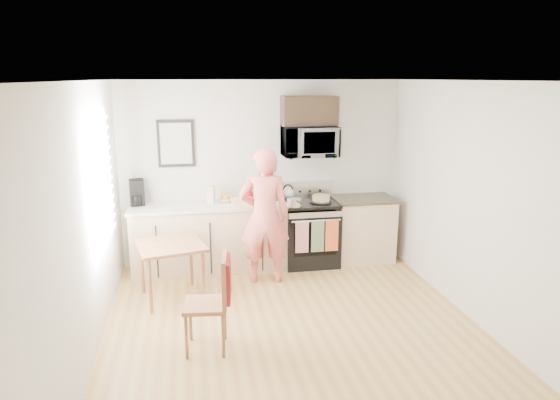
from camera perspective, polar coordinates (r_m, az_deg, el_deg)
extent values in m
plane|color=#A5753F|center=(5.46, 1.80, -14.95)|extent=(4.60, 4.60, 0.00)
cube|color=silver|center=(7.17, -1.99, 3.16)|extent=(4.00, 0.04, 2.60)
cube|color=silver|center=(2.91, 11.83, -13.71)|extent=(4.00, 0.04, 2.60)
cube|color=silver|center=(4.96, -21.34, -2.70)|extent=(0.04, 4.60, 2.60)
cube|color=silver|center=(5.72, 21.88, -0.61)|extent=(0.04, 4.60, 2.60)
cube|color=white|center=(4.79, 2.04, 13.48)|extent=(4.00, 4.60, 0.04)
cube|color=white|center=(5.66, -19.91, 2.01)|extent=(0.02, 1.40, 1.50)
cube|color=white|center=(5.66, -19.81, 2.02)|extent=(0.01, 1.30, 1.40)
cube|color=tan|center=(7.03, -8.06, -4.37)|extent=(2.10, 0.60, 0.90)
cube|color=beige|center=(6.89, -8.19, -0.66)|extent=(2.14, 0.64, 0.04)
cube|color=tan|center=(7.44, 9.39, -3.39)|extent=(0.84, 0.60, 0.90)
cube|color=black|center=(7.31, 9.54, 0.13)|extent=(0.88, 0.64, 0.04)
cube|color=black|center=(7.21, 3.42, -4.31)|extent=(0.76, 0.65, 0.77)
cube|color=black|center=(6.90, 4.05, -4.60)|extent=(0.61, 0.02, 0.45)
cube|color=#BCBCC1|center=(6.81, 4.10, -1.96)|extent=(0.74, 0.02, 0.14)
cylinder|color=#BCBCC1|center=(6.77, 4.19, -2.39)|extent=(0.68, 0.02, 0.02)
cube|color=black|center=(7.07, 3.48, -0.35)|extent=(0.76, 0.65, 0.04)
cube|color=#BCBCC1|center=(7.29, 2.99, 1.24)|extent=(0.76, 0.08, 0.24)
cube|color=silver|center=(6.79, 2.53, -4.28)|extent=(0.18, 0.02, 0.44)
cube|color=#5B774F|center=(6.84, 4.33, -4.17)|extent=(0.18, 0.02, 0.44)
cube|color=#C73F1D|center=(6.89, 5.94, -4.06)|extent=(0.18, 0.02, 0.44)
imported|color=#BCBCC1|center=(7.01, 3.38, 6.69)|extent=(0.76, 0.51, 0.42)
cube|color=black|center=(7.01, 3.34, 10.15)|extent=(0.76, 0.35, 0.40)
cube|color=black|center=(7.01, -11.80, 6.35)|extent=(0.50, 0.03, 0.65)
cube|color=#A4A9A0|center=(6.99, -11.81, 6.33)|extent=(0.42, 0.01, 0.56)
cube|color=red|center=(7.17, -1.58, 3.15)|extent=(0.20, 0.02, 0.20)
imported|color=#DC3E3C|center=(6.43, -1.78, -1.85)|extent=(0.69, 0.50, 1.78)
cube|color=brown|center=(6.10, -12.41, -5.08)|extent=(0.75, 0.75, 0.04)
cylinder|color=brown|center=(5.90, -14.61, -9.56)|extent=(0.04, 0.04, 0.66)
cylinder|color=brown|center=(6.01, -8.72, -8.82)|extent=(0.04, 0.04, 0.66)
cylinder|color=brown|center=(6.47, -15.49, -7.49)|extent=(0.04, 0.04, 0.66)
cylinder|color=brown|center=(6.57, -10.12, -6.86)|extent=(0.04, 0.04, 0.66)
cube|color=brown|center=(5.02, -8.53, -11.77)|extent=(0.45, 0.45, 0.04)
cube|color=brown|center=(4.90, -6.34, -9.07)|extent=(0.09, 0.41, 0.49)
cube|color=#621410|center=(4.90, -6.04, -8.95)|extent=(0.10, 0.37, 0.41)
cylinder|color=brown|center=(5.00, -10.65, -15.17)|extent=(0.03, 0.03, 0.45)
cylinder|color=brown|center=(4.97, -6.51, -15.20)|extent=(0.03, 0.03, 0.45)
cylinder|color=brown|center=(5.30, -10.20, -13.35)|extent=(0.03, 0.03, 0.45)
cylinder|color=brown|center=(5.28, -6.34, -13.36)|extent=(0.03, 0.03, 0.45)
cube|color=brown|center=(7.04, -0.51, 0.83)|extent=(0.15, 0.16, 0.21)
cylinder|color=red|center=(7.01, -3.61, 0.52)|extent=(0.12, 0.12, 0.16)
imported|color=white|center=(7.02, -6.24, 0.04)|extent=(0.24, 0.24, 0.05)
cube|color=#D4B17F|center=(6.90, -7.90, 0.58)|extent=(0.11, 0.11, 0.24)
cube|color=black|center=(7.05, -16.03, 0.88)|extent=(0.22, 0.26, 0.34)
cylinder|color=black|center=(6.97, -16.06, -0.01)|extent=(0.13, 0.13, 0.13)
cube|color=#DDBF74|center=(6.80, -4.37, -0.16)|extent=(0.28, 0.14, 0.10)
cylinder|color=black|center=(7.03, 4.70, -0.16)|extent=(0.30, 0.30, 0.02)
cylinder|color=tan|center=(7.02, 4.70, 0.24)|extent=(0.25, 0.25, 0.08)
sphere|color=white|center=(7.20, 0.91, 0.82)|extent=(0.17, 0.17, 0.17)
cone|color=white|center=(7.18, 0.92, 1.50)|extent=(0.05, 0.05, 0.05)
torus|color=black|center=(7.18, 0.91, 1.23)|extent=(0.15, 0.02, 0.15)
cylinder|color=#BCBCC1|center=(6.77, 1.65, -0.29)|extent=(0.20, 0.20, 0.10)
cylinder|color=black|center=(6.63, 2.14, -0.25)|extent=(0.05, 0.18, 0.02)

